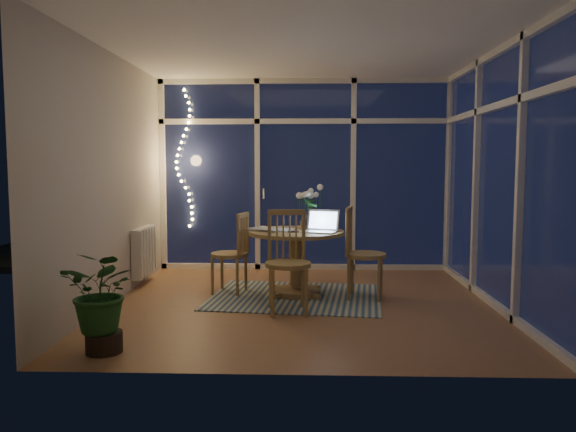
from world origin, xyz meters
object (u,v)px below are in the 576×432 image
at_px(flower_vase, 308,219).
at_px(potted_plant, 103,304).
at_px(dining_table, 296,263).
at_px(laptop, 319,220).
at_px(chair_front, 288,262).
at_px(chair_left, 229,252).
at_px(chair_right, 365,253).

xyz_separation_m(flower_vase, potted_plant, (-1.57, -2.19, -0.44)).
distance_m(dining_table, laptop, 0.57).
height_order(chair_front, potted_plant, chair_front).
bearing_deg(chair_left, chair_front, 52.15).
xyz_separation_m(laptop, potted_plant, (-1.69, -1.82, -0.47)).
height_order(flower_vase, potted_plant, flower_vase).
bearing_deg(chair_front, chair_left, 122.72).
xyz_separation_m(chair_front, flower_vase, (0.19, 0.99, 0.32)).
xyz_separation_m(dining_table, laptop, (0.25, -0.14, 0.49)).
bearing_deg(dining_table, chair_right, -10.52).
relative_size(dining_table, laptop, 2.97).
bearing_deg(laptop, chair_left, -172.23).
xyz_separation_m(chair_right, potted_plant, (-2.19, -1.82, -0.12)).
bearing_deg(chair_front, potted_plant, -145.77).
xyz_separation_m(chair_left, laptop, (1.01, -0.22, 0.39)).
distance_m(laptop, potted_plant, 2.53).
relative_size(dining_table, chair_left, 1.14).
distance_m(chair_left, chair_front, 1.09).
bearing_deg(flower_vase, laptop, -71.64).
relative_size(chair_right, potted_plant, 1.32).
bearing_deg(dining_table, laptop, -28.99).
bearing_deg(chair_left, laptop, 90.19).
bearing_deg(potted_plant, laptop, 47.04).
distance_m(dining_table, potted_plant, 2.43).
xyz_separation_m(dining_table, chair_right, (0.75, -0.14, 0.14)).
xyz_separation_m(chair_right, flower_vase, (-0.62, 0.38, 0.32)).
relative_size(chair_right, flower_vase, 4.78).
relative_size(dining_table, chair_right, 1.05).
height_order(dining_table, chair_front, chair_front).
xyz_separation_m(dining_table, flower_vase, (0.13, 0.24, 0.46)).
bearing_deg(chair_front, chair_right, 30.48).
height_order(laptop, flower_vase, laptop).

